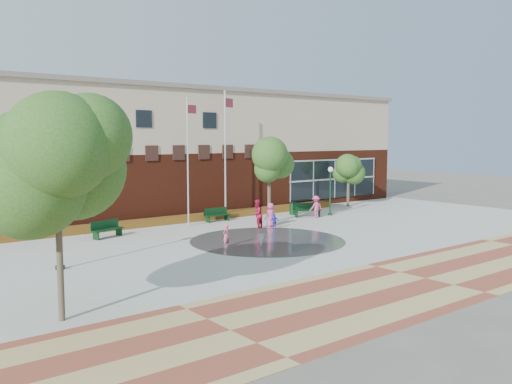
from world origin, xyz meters
TOP-DOWN VIEW (x-y plane):
  - ground at (0.00, 0.00)m, footprint 120.00×120.00m
  - plaza_concrete at (0.00, 4.00)m, footprint 46.00×18.00m
  - paver_band at (0.00, -7.00)m, footprint 46.00×6.00m
  - splash_pad at (0.00, 3.00)m, footprint 8.40×8.40m
  - library_building at (0.00, 17.48)m, footprint 44.40×10.40m
  - flower_bed at (0.00, 11.60)m, footprint 26.00×1.20m
  - flagpole_left at (-0.72, 10.02)m, footprint 0.91×0.36m
  - flagpole_right at (2.83, 11.02)m, footprint 1.02×0.47m
  - lamp_left at (-10.99, 3.45)m, footprint 0.44×0.44m
  - lamp_right at (9.71, 7.78)m, footprint 0.37×0.37m
  - bench_left at (-6.49, 9.19)m, footprint 2.02×1.11m
  - bench_mid at (1.64, 10.32)m, footprint 1.83×0.53m
  - bench_right at (7.85, 8.18)m, footprint 2.06×1.24m
  - trash_can at (7.82, 9.66)m, footprint 0.55×0.55m
  - tree_big_left at (-13.08, -3.13)m, footprint 4.55×4.55m
  - tree_mid at (3.97, 7.69)m, footprint 3.17×3.17m
  - tree_small_right at (14.73, 10.63)m, footprint 2.49×2.49m
  - water_jet_a at (-1.39, 1.79)m, footprint 0.34×0.34m
  - water_jet_b at (-1.75, 4.33)m, footprint 0.17×0.17m
  - child_splash at (-2.73, 2.98)m, footprint 0.51×0.43m
  - adult_red at (2.05, 6.54)m, footprint 1.08×0.98m
  - adult_pink at (3.10, 6.49)m, footprint 0.76×0.51m
  - child_blue at (2.80, 5.75)m, footprint 0.59×0.37m
  - person_bench at (8.02, 7.50)m, footprint 1.07×0.69m

SIDE VIEW (x-z plane):
  - ground at x=0.00m, z-range 0.00..0.00m
  - flower_bed at x=0.00m, z-range -0.20..0.20m
  - water_jet_a at x=-1.39m, z-range -0.33..0.33m
  - water_jet_b at x=-1.75m, z-range -0.19..0.19m
  - plaza_concrete at x=0.00m, z-range 0.00..0.01m
  - paver_band at x=0.00m, z-range 0.00..0.01m
  - splash_pad at x=0.00m, z-range 0.00..0.01m
  - bench_mid at x=1.64m, z-range -0.16..0.76m
  - bench_left at x=-6.49m, z-range -0.17..0.80m
  - bench_right at x=7.85m, z-range -0.18..0.83m
  - trash_can at x=7.82m, z-range 0.01..0.91m
  - child_blue at x=2.80m, z-range 0.00..0.93m
  - child_splash at x=-2.73m, z-range 0.00..1.20m
  - adult_pink at x=3.10m, z-range 0.00..1.53m
  - person_bench at x=8.02m, z-range 0.00..1.57m
  - adult_red at x=2.05m, z-range 0.00..1.81m
  - lamp_right at x=9.71m, z-range 0.43..3.94m
  - lamp_left at x=-10.99m, z-range 0.51..4.68m
  - tree_small_right at x=14.73m, z-range 0.98..5.23m
  - tree_mid at x=3.97m, z-range 1.22..6.56m
  - flagpole_left at x=-0.72m, z-range 0.46..8.54m
  - library_building at x=0.00m, z-range 0.04..9.24m
  - flagpole_right at x=2.83m, z-range 0.52..9.28m
  - tree_big_left at x=-13.08m, z-range 1.56..8.83m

